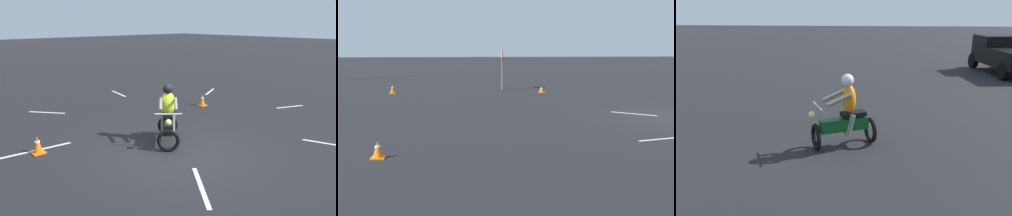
{
  "view_description": "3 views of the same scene",
  "coord_description": "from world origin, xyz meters",
  "views": [
    {
      "loc": [
        5.46,
        5.52,
        3.28
      ],
      "look_at": [
        -0.34,
        -0.79,
        1.0
      ],
      "focal_mm": 35.0,
      "sensor_mm": 36.0,
      "label": 1
    },
    {
      "loc": [
        -15.78,
        7.44,
        2.69
      ],
      "look_at": [
        -3.48,
        6.56,
        0.9
      ],
      "focal_mm": 50.0,
      "sensor_mm": 36.0,
      "label": 2
    },
    {
      "loc": [
        0.27,
        14.53,
        3.01
      ],
      "look_at": [
        -6.62,
        13.9,
        0.9
      ],
      "focal_mm": 35.0,
      "sensor_mm": 36.0,
      "label": 3
    }
  ],
  "objects": [
    {
      "name": "lane_stripe_sw",
      "position": [
        -6.43,
        -4.44,
        0.0
      ],
      "size": [
        1.41,
        0.77,
        0.01
      ],
      "primitive_type": "cube",
      "rotation": [
        0.0,
        0.0,
        5.17
      ],
      "color": "silver",
      "rests_on": "ground"
    },
    {
      "name": "traffic_cone_near_right",
      "position": [
        2.62,
        -2.49,
        0.22
      ],
      "size": [
        0.32,
        0.32,
        0.45
      ],
      "color": "orange",
      "rests_on": "ground"
    },
    {
      "name": "traffic_cone_mid_center",
      "position": [
        -4.14,
        -2.9,
        0.23
      ],
      "size": [
        0.32,
        0.32,
        0.47
      ],
      "color": "orange",
      "rests_on": "ground"
    },
    {
      "name": "lane_stripe_se",
      "position": [
        0.86,
        -6.11,
        0.0
      ],
      "size": [
        0.95,
        1.19,
        0.01
      ],
      "primitive_type": "cube",
      "rotation": [
        0.0,
        0.0,
        6.94
      ],
      "color": "silver",
      "rests_on": "ground"
    },
    {
      "name": "lane_stripe_e",
      "position": [
        2.71,
        -2.72,
        0.0
      ],
      "size": [
        2.1,
        0.28,
        0.01
      ],
      "primitive_type": "cube",
      "rotation": [
        0.0,
        0.0,
        1.48
      ],
      "color": "silver",
      "rests_on": "ground"
    },
    {
      "name": "ground_plane",
      "position": [
        0.0,
        0.0,
        0.0
      ],
      "size": [
        120.0,
        120.0,
        0.0
      ],
      "primitive_type": "plane",
      "color": "black"
    },
    {
      "name": "motorcycle_rider_foreground",
      "position": [
        -0.37,
        -0.82,
        0.73
      ],
      "size": [
        1.38,
        1.44,
        1.66
      ],
      "rotation": [
        0.0,
        0.0,
        5.55
      ],
      "color": "black",
      "rests_on": "ground"
    },
    {
      "name": "lane_stripe_n",
      "position": [
        -3.55,
        2.31,
        0.0
      ],
      "size": [
        0.51,
        1.36,
        0.01
      ],
      "primitive_type": "cube",
      "rotation": [
        0.0,
        0.0,
        3.45
      ],
      "color": "silver",
      "rests_on": "ground"
    },
    {
      "name": "lane_stripe_nw",
      "position": [
        -6.56,
        -0.43,
        0.0
      ],
      "size": [
        1.19,
        0.58,
        0.01
      ],
      "primitive_type": "cube",
      "rotation": [
        0.0,
        0.0,
        4.32
      ],
      "color": "silver",
      "rests_on": "ground"
    },
    {
      "name": "lane_stripe_s",
      "position": [
        -2.96,
        -7.05,
        0.0
      ],
      "size": [
        0.37,
        1.51,
        0.01
      ],
      "primitive_type": "cube",
      "rotation": [
        0.0,
        0.0,
        6.11
      ],
      "color": "silver",
      "rests_on": "ground"
    },
    {
      "name": "lane_stripe_ne",
      "position": [
        0.86,
        1.52,
        0.0
      ],
      "size": [
        1.14,
        1.43,
        0.01
      ],
      "primitive_type": "cube",
      "rotation": [
        0.0,
        0.0,
        2.48
      ],
      "color": "silver",
      "rests_on": "ground"
    }
  ]
}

